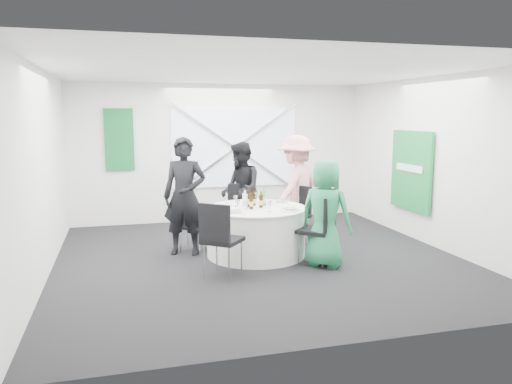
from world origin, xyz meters
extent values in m
plane|color=black|center=(0.00, 0.00, 0.00)|extent=(6.00, 6.00, 0.00)
plane|color=silver|center=(0.00, 0.00, 2.80)|extent=(6.00, 6.00, 0.00)
plane|color=white|center=(0.00, 3.00, 1.40)|extent=(6.00, 0.00, 6.00)
plane|color=white|center=(0.00, -3.00, 1.40)|extent=(6.00, 0.00, 6.00)
plane|color=white|center=(-3.00, 0.00, 1.40)|extent=(0.00, 6.00, 6.00)
plane|color=white|center=(3.00, 0.00, 1.40)|extent=(0.00, 6.00, 6.00)
cube|color=silver|center=(0.30, 2.96, 1.50)|extent=(2.60, 0.03, 1.60)
cube|color=silver|center=(0.30, 2.92, 1.50)|extent=(2.63, 0.05, 1.84)
cube|color=silver|center=(0.30, 2.92, 1.50)|extent=(2.63, 0.05, 1.84)
cube|color=#125C29|center=(-2.00, 2.95, 1.70)|extent=(0.55, 0.04, 1.20)
cube|color=#177F36|center=(2.94, 0.60, 1.20)|extent=(0.05, 1.20, 1.40)
cylinder|color=silver|center=(0.00, 0.20, 0.37)|extent=(1.52, 1.52, 0.74)
cylinder|color=silver|center=(0.00, 0.20, 0.75)|extent=(1.56, 1.56, 0.02)
cube|color=black|center=(0.01, 1.15, 0.48)|extent=(0.45, 0.45, 0.05)
cube|color=black|center=(0.02, 1.36, 0.74)|extent=(0.42, 0.05, 0.48)
cylinder|color=silver|center=(0.20, 1.33, 0.23)|extent=(0.02, 0.02, 0.46)
cylinder|color=silver|center=(-0.16, 1.33, 0.23)|extent=(0.02, 0.02, 0.46)
cylinder|color=silver|center=(0.19, 0.97, 0.23)|extent=(0.02, 0.02, 0.46)
cylinder|color=silver|center=(-0.17, 0.97, 0.23)|extent=(0.02, 0.02, 0.46)
cube|color=black|center=(-0.91, 0.69, 0.41)|extent=(0.52, 0.52, 0.05)
cube|color=black|center=(-1.07, 0.78, 0.63)|extent=(0.20, 0.34, 0.41)
cylinder|color=silver|center=(-0.97, 0.90, 0.19)|extent=(0.02, 0.02, 0.39)
cylinder|color=silver|center=(-1.12, 0.63, 0.19)|extent=(0.02, 0.02, 0.39)
cylinder|color=silver|center=(-0.70, 0.75, 0.19)|extent=(0.02, 0.02, 0.39)
cylinder|color=silver|center=(-0.85, 0.48, 0.19)|extent=(0.02, 0.02, 0.39)
cube|color=black|center=(0.80, 0.72, 0.47)|extent=(0.61, 0.61, 0.05)
cube|color=black|center=(0.98, 0.84, 0.74)|extent=(0.27, 0.38, 0.47)
cylinder|color=silver|center=(1.05, 0.67, 0.23)|extent=(0.02, 0.02, 0.45)
cylinder|color=silver|center=(0.86, 0.97, 0.23)|extent=(0.02, 0.02, 0.45)
cylinder|color=silver|center=(0.75, 0.47, 0.23)|extent=(0.02, 0.02, 0.45)
cylinder|color=silver|center=(0.56, 0.77, 0.23)|extent=(0.02, 0.02, 0.45)
cube|color=black|center=(0.72, -0.46, 0.50)|extent=(0.65, 0.65, 0.06)
cube|color=black|center=(0.88, -0.61, 0.77)|extent=(0.33, 0.35, 0.50)
cylinder|color=silver|center=(0.73, -0.73, 0.24)|extent=(0.02, 0.02, 0.47)
cylinder|color=silver|center=(0.98, -0.45, 0.24)|extent=(0.02, 0.02, 0.47)
cylinder|color=silver|center=(0.45, -0.47, 0.24)|extent=(0.02, 0.02, 0.47)
cylinder|color=silver|center=(0.71, -0.20, 0.24)|extent=(0.02, 0.02, 0.47)
cube|color=black|center=(-0.71, -0.68, 0.50)|extent=(0.66, 0.66, 0.06)
cube|color=black|center=(-0.85, -0.86, 0.78)|extent=(0.38, 0.31, 0.50)
cylinder|color=silver|center=(-0.98, -0.71, 0.24)|extent=(0.02, 0.02, 0.48)
cylinder|color=silver|center=(-0.68, -0.95, 0.24)|extent=(0.02, 0.02, 0.48)
cylinder|color=silver|center=(-0.74, -0.42, 0.24)|extent=(0.02, 0.02, 0.48)
cylinder|color=silver|center=(-0.44, -0.65, 0.24)|extent=(0.02, 0.02, 0.48)
imported|color=black|center=(-1.05, 0.57, 0.92)|extent=(0.78, 0.64, 1.84)
imported|color=black|center=(0.03, 1.35, 0.86)|extent=(0.48, 0.85, 1.71)
imported|color=pink|center=(0.97, 1.07, 0.91)|extent=(1.25, 1.20, 1.83)
imported|color=#248652|center=(0.81, -0.60, 0.78)|extent=(0.89, 0.89, 1.56)
cylinder|color=white|center=(0.07, 0.75, 0.77)|extent=(0.27, 0.27, 0.01)
cylinder|color=white|center=(-0.45, 0.45, 0.77)|extent=(0.26, 0.26, 0.01)
cylinder|color=white|center=(0.50, 0.49, 0.77)|extent=(0.25, 0.25, 0.01)
cylinder|color=#78924E|center=(0.50, 0.49, 0.79)|extent=(0.16, 0.16, 0.02)
cylinder|color=white|center=(0.43, -0.20, 0.77)|extent=(0.30, 0.30, 0.01)
cylinder|color=#78924E|center=(0.43, -0.20, 0.79)|extent=(0.19, 0.19, 0.02)
cylinder|color=white|center=(-0.42, -0.06, 0.77)|extent=(0.25, 0.25, 0.01)
cube|color=silver|center=(-0.44, -0.14, 0.80)|extent=(0.20, 0.14, 0.05)
cylinder|color=#38210A|center=(-0.11, 0.26, 0.87)|extent=(0.06, 0.06, 0.22)
cylinder|color=#38210A|center=(-0.11, 0.26, 1.01)|extent=(0.02, 0.02, 0.06)
cylinder|color=#D5BE71|center=(-0.11, 0.26, 0.85)|extent=(0.06, 0.06, 0.08)
cylinder|color=#38210A|center=(0.01, 0.36, 0.85)|extent=(0.06, 0.06, 0.18)
cylinder|color=#38210A|center=(0.01, 0.36, 0.97)|extent=(0.02, 0.02, 0.06)
cylinder|color=#D5BE71|center=(0.01, 0.36, 0.83)|extent=(0.06, 0.06, 0.06)
cylinder|color=#38210A|center=(0.07, 0.16, 0.86)|extent=(0.06, 0.06, 0.20)
cylinder|color=#38210A|center=(0.07, 0.16, 0.99)|extent=(0.02, 0.02, 0.06)
cylinder|color=#D5BE71|center=(0.07, 0.16, 0.84)|extent=(0.06, 0.06, 0.07)
cylinder|color=#38210A|center=(-0.11, 0.08, 0.86)|extent=(0.06, 0.06, 0.21)
cylinder|color=#38210A|center=(-0.11, 0.08, 1.00)|extent=(0.02, 0.02, 0.06)
cylinder|color=#D5BE71|center=(-0.11, 0.08, 0.84)|extent=(0.06, 0.06, 0.07)
cylinder|color=green|center=(0.16, 0.30, 0.88)|extent=(0.08, 0.08, 0.23)
cylinder|color=green|center=(0.16, 0.30, 1.02)|extent=(0.03, 0.03, 0.06)
cylinder|color=#D5BE71|center=(0.16, 0.30, 0.85)|extent=(0.08, 0.08, 0.08)
cylinder|color=white|center=(-0.19, 0.13, 0.87)|extent=(0.08, 0.08, 0.22)
cylinder|color=white|center=(-0.19, 0.13, 1.01)|extent=(0.03, 0.03, 0.06)
cylinder|color=#D5BE71|center=(-0.19, 0.13, 0.85)|extent=(0.08, 0.08, 0.08)
cylinder|color=white|center=(-0.10, 0.57, 0.76)|extent=(0.06, 0.06, 0.00)
cylinder|color=white|center=(-0.10, 0.57, 0.81)|extent=(0.01, 0.01, 0.10)
cone|color=white|center=(-0.10, 0.57, 0.89)|extent=(0.07, 0.07, 0.08)
cylinder|color=white|center=(-0.35, -0.04, 0.76)|extent=(0.06, 0.06, 0.00)
cylinder|color=white|center=(-0.35, -0.04, 0.81)|extent=(0.01, 0.01, 0.10)
cone|color=white|center=(-0.35, -0.04, 0.89)|extent=(0.07, 0.07, 0.08)
cylinder|color=white|center=(0.10, 0.56, 0.76)|extent=(0.06, 0.06, 0.00)
cylinder|color=white|center=(0.10, 0.56, 0.81)|extent=(0.01, 0.01, 0.10)
cone|color=white|center=(0.10, 0.56, 0.89)|extent=(0.07, 0.07, 0.08)
cylinder|color=white|center=(0.37, 0.01, 0.76)|extent=(0.06, 0.06, 0.00)
cylinder|color=white|center=(0.37, 0.01, 0.81)|extent=(0.01, 0.01, 0.10)
cone|color=white|center=(0.37, 0.01, 0.89)|extent=(0.07, 0.07, 0.08)
cylinder|color=white|center=(-0.28, 0.38, 0.76)|extent=(0.06, 0.06, 0.00)
cylinder|color=white|center=(-0.28, 0.38, 0.81)|extent=(0.01, 0.01, 0.10)
cone|color=white|center=(-0.28, 0.38, 0.89)|extent=(0.07, 0.07, 0.08)
cylinder|color=white|center=(0.25, 0.46, 0.76)|extent=(0.06, 0.06, 0.00)
cylinder|color=white|center=(0.25, 0.46, 0.81)|extent=(0.01, 0.01, 0.10)
cone|color=white|center=(0.25, 0.46, 0.89)|extent=(0.07, 0.07, 0.08)
cylinder|color=white|center=(0.10, -0.20, 0.76)|extent=(0.06, 0.06, 0.00)
cylinder|color=white|center=(0.10, -0.20, 0.81)|extent=(0.01, 0.01, 0.10)
cone|color=white|center=(0.10, -0.20, 0.89)|extent=(0.07, 0.07, 0.08)
cube|color=silver|center=(-0.52, -0.04, 0.76)|extent=(0.11, 0.12, 0.01)
cube|color=silver|center=(-0.34, -0.27, 0.76)|extent=(0.10, 0.13, 0.01)
cube|color=silver|center=(0.31, -0.28, 0.76)|extent=(0.11, 0.12, 0.01)
cube|color=silver|center=(0.54, 0.00, 0.76)|extent=(0.10, 0.13, 0.01)
cube|color=silver|center=(-0.37, 0.64, 0.76)|extent=(0.09, 0.13, 0.01)
cube|color=silver|center=(-0.56, 0.31, 0.76)|extent=(0.09, 0.14, 0.01)
cube|color=silver|center=(0.56, 0.34, 0.76)|extent=(0.09, 0.14, 0.01)
cube|color=silver|center=(0.42, 0.59, 0.76)|extent=(0.08, 0.14, 0.01)
cube|color=silver|center=(0.22, 0.73, 0.76)|extent=(0.15, 0.03, 0.01)
cube|color=silver|center=(-0.22, 0.73, 0.76)|extent=(0.15, 0.03, 0.01)
camera|label=1|loc=(-1.99, -7.10, 2.17)|focal=35.00mm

